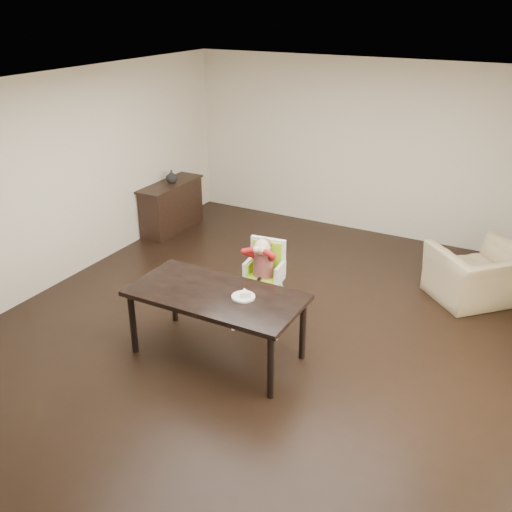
# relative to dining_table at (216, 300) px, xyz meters

# --- Properties ---
(ground) EXTENTS (7.00, 7.00, 0.00)m
(ground) POSITION_rel_dining_table_xyz_m (0.23, 0.68, -0.67)
(ground) COLOR black
(ground) RESTS_ON ground
(room_walls) EXTENTS (6.02, 7.02, 2.71)m
(room_walls) POSITION_rel_dining_table_xyz_m (0.23, 0.68, 1.18)
(room_walls) COLOR beige
(room_walls) RESTS_ON ground
(dining_table) EXTENTS (1.80, 0.90, 0.75)m
(dining_table) POSITION_rel_dining_table_xyz_m (0.00, 0.00, 0.00)
(dining_table) COLOR black
(dining_table) RESTS_ON ground
(high_chair) EXTENTS (0.50, 0.50, 1.08)m
(high_chair) POSITION_rel_dining_table_xyz_m (0.13, 0.82, 0.09)
(high_chair) COLOR white
(high_chair) RESTS_ON ground
(plate) EXTENTS (0.29, 0.29, 0.07)m
(plate) POSITION_rel_dining_table_xyz_m (0.30, 0.05, 0.10)
(plate) COLOR white
(plate) RESTS_ON dining_table
(armchair) EXTENTS (1.25, 1.25, 0.94)m
(armchair) POSITION_rel_dining_table_xyz_m (2.23, 2.58, -0.20)
(armchair) COLOR tan
(armchair) RESTS_ON ground
(sideboard) EXTENTS (0.44, 1.26, 0.79)m
(sideboard) POSITION_rel_dining_table_xyz_m (-2.55, 2.72, -0.27)
(sideboard) COLOR black
(sideboard) RESTS_ON ground
(vase) EXTENTS (0.21, 0.22, 0.19)m
(vase) POSITION_rel_dining_table_xyz_m (-2.55, 2.77, 0.21)
(vase) COLOR #99999E
(vase) RESTS_ON sideboard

